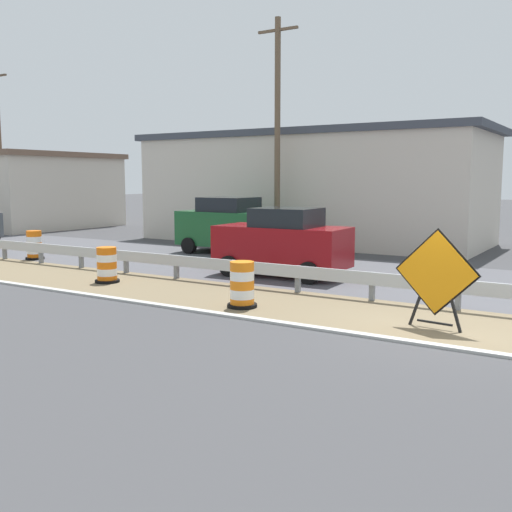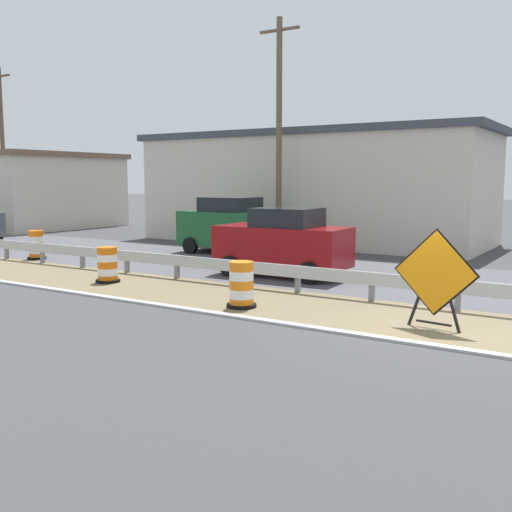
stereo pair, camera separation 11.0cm
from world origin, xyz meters
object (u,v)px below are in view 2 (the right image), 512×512
at_px(car_distant_a, 233,225).
at_px(traffic_barrel_nearest, 241,287).
at_px(traffic_barrel_close, 107,266).
at_px(warning_sign_diamond, 435,276).
at_px(car_distant_b, 283,242).
at_px(utility_pole_near, 279,132).
at_px(traffic_barrel_mid, 36,246).
at_px(utility_pole_mid, 3,147).

bearing_deg(car_distant_a, traffic_barrel_nearest, -53.36).
bearing_deg(traffic_barrel_close, warning_sign_diamond, -92.36).
bearing_deg(car_distant_b, utility_pole_near, -60.64).
distance_m(traffic_barrel_mid, utility_pole_near, 10.48).
bearing_deg(traffic_barrel_close, utility_pole_mid, 62.43).
bearing_deg(warning_sign_diamond, car_distant_b, -118.34).
bearing_deg(utility_pole_near, utility_pole_mid, 90.08).
bearing_deg(car_distant_b, car_distant_a, -42.48).
distance_m(traffic_barrel_close, traffic_barrel_mid, 6.29).
bearing_deg(traffic_barrel_nearest, utility_pole_near, 25.87).
height_order(car_distant_b, utility_pole_near, utility_pole_near).
distance_m(warning_sign_diamond, utility_pole_mid, 29.45).
xyz_separation_m(traffic_barrel_close, traffic_barrel_mid, (2.13, 5.92, 0.02)).
bearing_deg(car_distant_a, utility_pole_mid, 174.47).
xyz_separation_m(car_distant_b, utility_pole_mid, (5.80, 21.80, 3.71)).
distance_m(warning_sign_diamond, traffic_barrel_close, 9.45).
bearing_deg(warning_sign_diamond, utility_pole_near, -129.93).
relative_size(warning_sign_diamond, traffic_barrel_mid, 1.89).
distance_m(traffic_barrel_nearest, utility_pole_mid, 25.68).
bearing_deg(traffic_barrel_mid, traffic_barrel_nearest, -104.55).
xyz_separation_m(warning_sign_diamond, utility_pole_near, (9.86, 9.27, 3.78)).
distance_m(car_distant_a, utility_pole_mid, 17.84).
xyz_separation_m(car_distant_a, utility_pole_mid, (2.01, 17.35, 3.64)).
xyz_separation_m(traffic_barrel_nearest, traffic_barrel_close, (0.73, 5.10, -0.02)).
distance_m(traffic_barrel_nearest, car_distant_a, 10.06).
height_order(car_distant_b, utility_pole_mid, utility_pole_mid).
relative_size(car_distant_a, utility_pole_mid, 0.48).
height_order(traffic_barrel_mid, utility_pole_near, utility_pole_near).
xyz_separation_m(warning_sign_diamond, traffic_barrel_nearest, (-0.34, 4.32, -0.58)).
xyz_separation_m(traffic_barrel_mid, utility_pole_mid, (7.32, 12.17, 4.27)).
xyz_separation_m(utility_pole_near, utility_pole_mid, (-0.03, 18.25, -0.09)).
height_order(traffic_barrel_close, utility_pole_mid, utility_pole_mid).
height_order(traffic_barrel_close, car_distant_b, car_distant_b).
xyz_separation_m(traffic_barrel_mid, utility_pole_near, (7.34, -6.07, 4.36)).
relative_size(traffic_barrel_mid, utility_pole_mid, 0.12).
distance_m(car_distant_a, utility_pole_near, 4.34).
xyz_separation_m(warning_sign_diamond, car_distant_b, (4.03, 5.72, -0.03)).
xyz_separation_m(traffic_barrel_close, utility_pole_near, (9.47, -0.15, 4.39)).
distance_m(warning_sign_diamond, car_distant_a, 12.83).
height_order(warning_sign_diamond, traffic_barrel_nearest, warning_sign_diamond).
bearing_deg(traffic_barrel_mid, utility_pole_mid, 58.99).
bearing_deg(utility_pole_mid, traffic_barrel_mid, -121.01).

